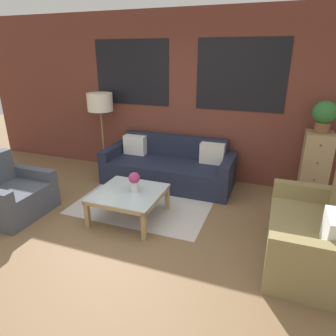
{
  "coord_description": "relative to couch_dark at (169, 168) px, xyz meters",
  "views": [
    {
      "loc": [
        1.59,
        -2.57,
        2.13
      ],
      "look_at": [
        0.16,
        1.27,
        0.55
      ],
      "focal_mm": 32.0,
      "sensor_mm": 36.0,
      "label": 1
    }
  ],
  "objects": [
    {
      "name": "ground_plane",
      "position": [
        0.08,
        -1.95,
        -0.28
      ],
      "size": [
        16.0,
        16.0,
        0.0
      ],
      "primitive_type": "plane",
      "color": "brown"
    },
    {
      "name": "wall_back_brick",
      "position": [
        0.08,
        0.49,
        1.13
      ],
      "size": [
        8.4,
        0.09,
        2.8
      ],
      "color": "brown",
      "rests_on": "ground_plane"
    },
    {
      "name": "rug",
      "position": [
        -0.09,
        -0.73,
        -0.27
      ],
      "size": [
        1.98,
        1.67,
        0.0
      ],
      "color": "#BCB7B2",
      "rests_on": "ground_plane"
    },
    {
      "name": "couch_dark",
      "position": [
        0.0,
        0.0,
        0.0
      ],
      "size": [
        2.2,
        0.88,
        0.78
      ],
      "color": "#1E2338",
      "rests_on": "ground_plane"
    },
    {
      "name": "settee_vintage",
      "position": [
        2.17,
        -1.44,
        0.03
      ],
      "size": [
        0.8,
        1.43,
        0.92
      ],
      "color": "olive",
      "rests_on": "ground_plane"
    },
    {
      "name": "armchair_corner",
      "position": [
        -1.67,
        -1.78,
        0.0
      ],
      "size": [
        0.8,
        0.91,
        0.84
      ],
      "color": "#474C56",
      "rests_on": "ground_plane"
    },
    {
      "name": "coffee_table",
      "position": [
        -0.09,
        -1.32,
        0.06
      ],
      "size": [
        0.87,
        0.87,
        0.39
      ],
      "color": "silver",
      "rests_on": "ground_plane"
    },
    {
      "name": "floor_lamp",
      "position": [
        -1.36,
        0.12,
        0.99
      ],
      "size": [
        0.45,
        0.45,
        1.47
      ],
      "color": "olive",
      "rests_on": "ground_plane"
    },
    {
      "name": "drawer_cabinet",
      "position": [
        2.27,
        0.2,
        0.25
      ],
      "size": [
        0.39,
        0.44,
        1.05
      ],
      "color": "tan",
      "rests_on": "ground_plane"
    },
    {
      "name": "potted_plant",
      "position": [
        2.27,
        0.2,
        1.03
      ],
      "size": [
        0.33,
        0.33,
        0.46
      ],
      "color": "brown",
      "rests_on": "drawer_cabinet"
    },
    {
      "name": "flower_vase",
      "position": [
        -0.01,
        -1.28,
        0.28
      ],
      "size": [
        0.15,
        0.15,
        0.28
      ],
      "color": "silver",
      "rests_on": "coffee_table"
    }
  ]
}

